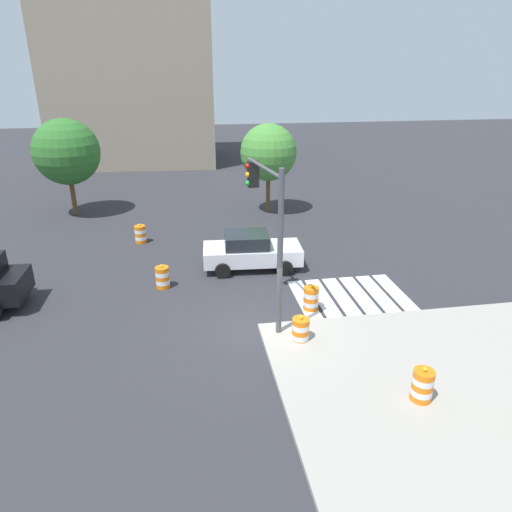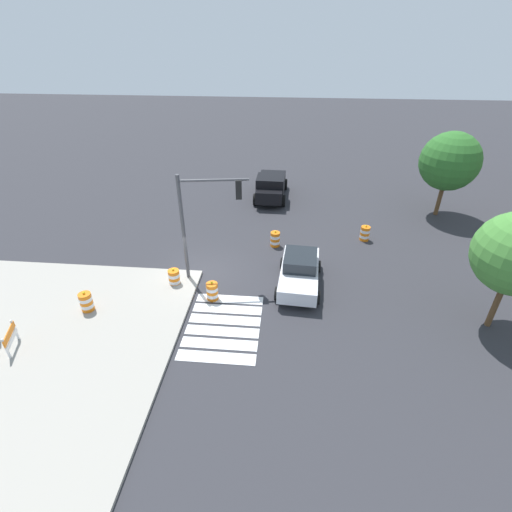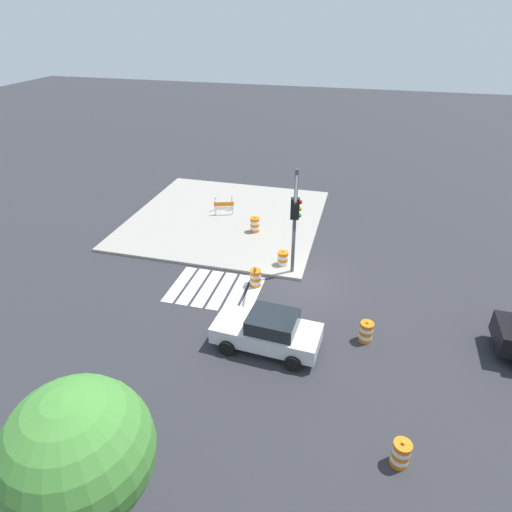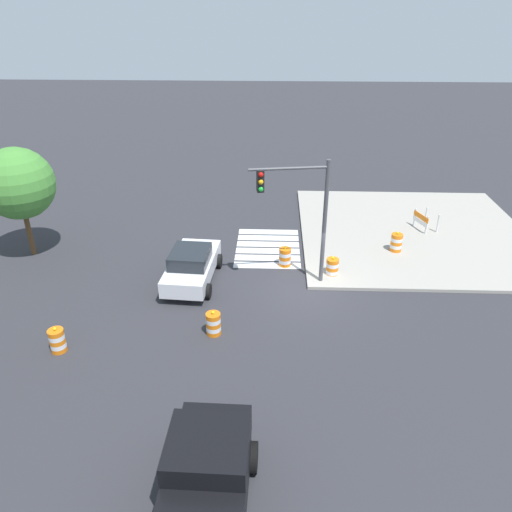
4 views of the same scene
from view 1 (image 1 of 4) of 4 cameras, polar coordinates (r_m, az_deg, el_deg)
The scene contains 12 objects.
ground_plane at distance 16.16m, azimuth 0.22°, elevation -8.84°, with size 120.00×120.00×0.00m, color #2D2D33.
crosswalk_stripes at distance 18.64m, azimuth 11.54°, elevation -4.76°, with size 4.35×3.20×0.02m.
sports_car at distance 20.40m, azimuth -0.63°, elevation 0.65°, with size 4.42×2.36×1.63m.
traffic_barrel_near_corner at distance 19.09m, azimuth -11.48°, elevation -2.60°, with size 0.56×0.56×1.02m.
traffic_barrel_crosswalk_end at distance 24.23m, azimuth -14.09°, elevation 2.63°, with size 0.56×0.56×1.02m.
traffic_barrel_median_near at distance 17.19m, azimuth 6.81°, elevation -5.23°, with size 0.56×0.56×1.02m.
traffic_barrel_median_far at distance 15.18m, azimuth 5.53°, elevation -9.20°, with size 0.56×0.56×1.02m.
traffic_barrel_on_sidewalk at distance 13.36m, azimuth 19.88°, elevation -14.78°, with size 0.56×0.56×1.02m.
traffic_light_pole at distance 15.07m, azimuth 1.46°, elevation 5.15°, with size 0.79×3.26×5.50m.
street_tree_streetside_near at distance 29.48m, azimuth -22.38°, elevation 11.81°, with size 3.80×3.80×5.69m.
street_tree_streetside_mid at distance 27.91m, azimuth 1.55°, elevation 12.67°, with size 3.35×3.35×5.34m.
office_building_far at distance 45.61m, azimuth -15.18°, elevation 23.44°, with size 14.00×10.00×19.48m, color gray.
Camera 1 is at (-2.31, -13.61, 8.39)m, focal length 32.36 mm.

